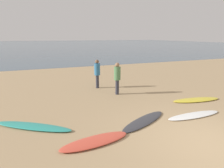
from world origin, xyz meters
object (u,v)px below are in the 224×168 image
(person_0, at_px, (97,71))
(surfboard_2, at_px, (144,121))
(surfboard_0, at_px, (33,126))
(surfboard_1, at_px, (95,141))
(surfboard_4, at_px, (196,100))
(person_1, at_px, (117,76))
(surfboard_3, at_px, (194,115))

(person_0, bearing_deg, surfboard_2, 114.89)
(surfboard_0, bearing_deg, surfboard_1, -10.60)
(surfboard_0, height_order, surfboard_2, surfboard_0)
(surfboard_0, xyz_separation_m, person_0, (3.36, 3.90, 0.88))
(surfboard_0, relative_size, surfboard_4, 1.17)
(person_1, bearing_deg, surfboard_0, 27.63)
(surfboard_0, xyz_separation_m, surfboard_1, (1.59, -1.58, -0.00))
(surfboard_2, distance_m, person_1, 3.43)
(surfboard_0, xyz_separation_m, surfboard_4, (6.86, 0.16, -0.01))
(surfboard_1, relative_size, person_1, 1.25)
(surfboard_3, bearing_deg, surfboard_0, 168.61)
(surfboard_3, bearing_deg, person_0, 113.26)
(surfboard_4, bearing_deg, surfboard_1, -153.72)
(surfboard_0, distance_m, person_0, 5.22)
(surfboard_2, xyz_separation_m, person_0, (-0.17, 4.81, 0.90))
(person_0, distance_m, person_1, 1.62)
(surfboard_1, distance_m, surfboard_4, 5.55)
(person_1, bearing_deg, person_0, -73.48)
(surfboard_2, relative_size, surfboard_4, 0.98)
(surfboard_1, bearing_deg, surfboard_2, 11.78)
(surfboard_0, distance_m, surfboard_3, 5.60)
(surfboard_4, xyz_separation_m, person_1, (-2.95, 2.22, 0.90))
(person_0, bearing_deg, surfboard_1, 94.99)
(person_1, bearing_deg, surfboard_2, 79.66)
(surfboard_3, xyz_separation_m, surfboard_4, (1.39, 1.32, 0.01))
(surfboard_1, distance_m, surfboard_3, 3.91)
(surfboard_0, bearing_deg, surfboard_2, 19.65)
(surfboard_1, height_order, surfboard_4, surfboard_1)
(surfboard_1, xyz_separation_m, surfboard_2, (1.94, 0.67, -0.01))
(surfboard_1, height_order, person_0, person_0)
(surfboard_3, height_order, person_1, person_1)
(surfboard_2, bearing_deg, surfboard_1, 173.00)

